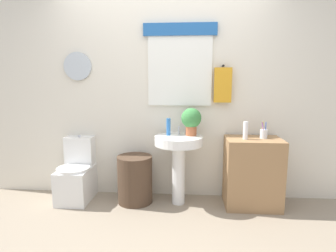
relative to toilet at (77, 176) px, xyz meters
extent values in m
plane|color=gray|center=(1.03, -0.89, -0.29)|extent=(8.00, 8.00, 0.00)
cube|color=silver|center=(1.03, 0.26, 1.01)|extent=(4.40, 0.10, 2.60)
cube|color=white|center=(1.23, 0.20, 1.25)|extent=(0.75, 0.03, 0.81)
cube|color=#235BA3|center=(1.23, 0.18, 1.71)|extent=(0.85, 0.04, 0.14)
cylinder|color=silver|center=(0.00, 0.19, 1.30)|extent=(0.33, 0.03, 0.33)
cylinder|color=black|center=(1.72, 0.18, 1.30)|extent=(0.02, 0.06, 0.02)
cube|color=gold|center=(1.72, 0.16, 1.08)|extent=(0.20, 0.05, 0.40)
cube|color=white|center=(0.00, -0.04, -0.09)|extent=(0.36, 0.50, 0.39)
cylinder|color=white|center=(0.00, -0.10, 0.12)|extent=(0.38, 0.38, 0.03)
cube|color=white|center=(0.00, 0.13, 0.28)|extent=(0.34, 0.18, 0.35)
cylinder|color=silver|center=(0.00, 0.13, 0.46)|extent=(0.04, 0.04, 0.02)
cylinder|color=#4C3828|center=(0.71, -0.04, -0.01)|extent=(0.41, 0.41, 0.56)
cylinder|color=white|center=(1.23, -0.04, 0.06)|extent=(0.15, 0.15, 0.70)
cylinder|color=white|center=(1.23, -0.04, 0.46)|extent=(0.55, 0.55, 0.10)
cylinder|color=silver|center=(1.23, 0.08, 0.56)|extent=(0.03, 0.03, 0.10)
cube|color=#9E754C|center=(2.06, -0.04, 0.11)|extent=(0.61, 0.44, 0.79)
cylinder|color=#2D6BB7|center=(1.11, 0.01, 0.61)|extent=(0.05, 0.05, 0.20)
cylinder|color=#AD5B38|center=(1.37, 0.02, 0.57)|extent=(0.13, 0.13, 0.11)
sphere|color=#3D8442|center=(1.37, 0.02, 0.71)|extent=(0.23, 0.23, 0.23)
cylinder|color=white|center=(1.96, -0.08, 0.60)|extent=(0.05, 0.05, 0.20)
cylinder|color=silver|center=(2.17, -0.02, 0.55)|extent=(0.08, 0.08, 0.10)
cylinder|color=blue|center=(2.19, -0.02, 0.59)|extent=(0.02, 0.04, 0.18)
cylinder|color=yellow|center=(2.16, 0.00, 0.59)|extent=(0.02, 0.02, 0.18)
cylinder|color=purple|center=(2.16, -0.03, 0.59)|extent=(0.03, 0.03, 0.18)
camera|label=1|loc=(1.33, -3.13, 1.14)|focal=29.89mm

